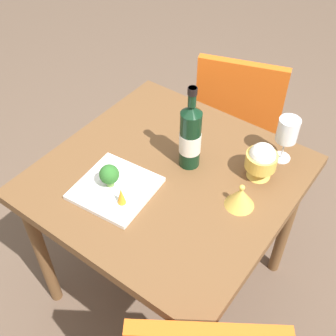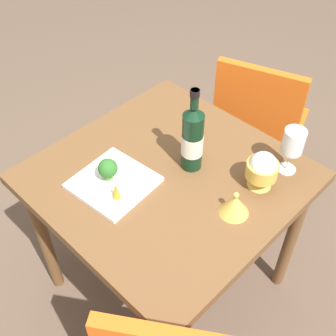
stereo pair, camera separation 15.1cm
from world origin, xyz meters
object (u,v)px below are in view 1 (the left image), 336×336
rice_bowl_lid (240,197)px  serving_plate (115,188)px  carrot_garnish_left (121,196)px  chair_by_wall (239,112)px  rice_bowl (261,160)px  wine_glass (288,131)px  broccoli_floret (109,175)px  wine_bottle (190,136)px

rice_bowl_lid → serving_plate: size_ratio=0.37×
rice_bowl_lid → carrot_garnish_left: bearing=37.1°
chair_by_wall → rice_bowl: 0.68m
wine_glass → carrot_garnish_left: size_ratio=2.72×
serving_plate → rice_bowl: bearing=-135.7°
serving_plate → broccoli_floret: 0.06m
wine_bottle → wine_glass: 0.34m
rice_bowl → carrot_garnish_left: rice_bowl is taller
rice_bowl_lid → wine_bottle: bearing=-14.7°
rice_bowl → carrot_garnish_left: size_ratio=2.15×
wine_glass → chair_by_wall: bearing=-46.3°
chair_by_wall → rice_bowl_lid: size_ratio=8.50×
chair_by_wall → serving_plate: size_ratio=3.13×
chair_by_wall → rice_bowl: rice_bowl is taller
wine_bottle → wine_glass: bearing=-139.0°
wine_bottle → carrot_garnish_left: wine_bottle is taller
rice_bowl → rice_bowl_lid: bearing=94.8°
rice_bowl → chair_by_wall: bearing=-56.2°
chair_by_wall → wine_glass: size_ratio=4.75×
wine_glass → rice_bowl: size_ratio=1.26×
chair_by_wall → carrot_garnish_left: 0.95m
rice_bowl → serving_plate: rice_bowl is taller
wine_glass → rice_bowl: bearing=79.1°
chair_by_wall → wine_bottle: size_ratio=2.59×
chair_by_wall → wine_glass: bearing=-64.9°
rice_bowl → serving_plate: (0.36, 0.35, -0.07)m
wine_bottle → broccoli_floret: 0.31m
rice_bowl → carrot_garnish_left: 0.49m
broccoli_floret → chair_by_wall: bearing=-92.1°
chair_by_wall → rice_bowl_lid: bearing=-80.6°
wine_glass → serving_plate: (0.39, 0.48, -0.12)m
serving_plate → carrot_garnish_left: 0.09m
broccoli_floret → carrot_garnish_left: 0.09m
chair_by_wall → rice_bowl: (-0.35, 0.52, 0.27)m
wine_bottle → chair_by_wall: bearing=-79.4°
rice_bowl → broccoli_floret: (0.38, 0.36, -0.01)m
wine_bottle → rice_bowl_lid: 0.27m
carrot_garnish_left → broccoli_floret: bearing=-24.0°
rice_bowl → wine_bottle: bearing=22.1°
wine_bottle → carrot_garnish_left: (0.06, 0.30, -0.08)m
broccoli_floret → rice_bowl: bearing=-136.8°
wine_glass → serving_plate: size_ratio=0.66×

